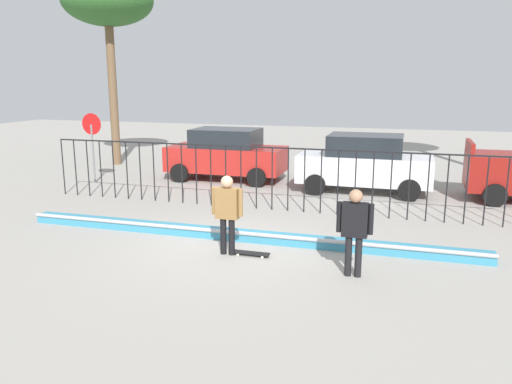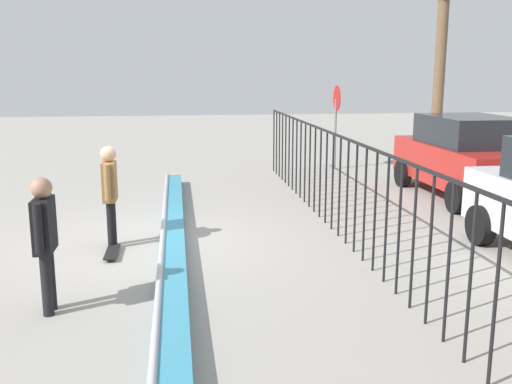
% 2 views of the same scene
% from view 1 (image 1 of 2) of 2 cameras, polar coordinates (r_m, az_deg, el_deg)
% --- Properties ---
extents(ground_plane, '(60.00, 60.00, 0.00)m').
position_cam_1_polar(ground_plane, '(11.36, -2.89, -6.24)').
color(ground_plane, '#9E9991').
extents(bowl_coping_ledge, '(11.00, 0.40, 0.27)m').
position_cam_1_polar(bowl_coping_ledge, '(11.84, -1.95, -4.84)').
color(bowl_coping_ledge, teal).
rests_on(bowl_coping_ledge, ground).
extents(perimeter_fence, '(14.04, 0.04, 1.81)m').
position_cam_1_polar(perimeter_fence, '(14.34, 1.83, 2.32)').
color(perimeter_fence, black).
rests_on(perimeter_fence, ground).
extents(skateboarder, '(0.69, 0.26, 1.71)m').
position_cam_1_polar(skateboarder, '(10.65, -3.26, -1.78)').
color(skateboarder, black).
rests_on(skateboarder, ground).
extents(skateboard, '(0.80, 0.20, 0.07)m').
position_cam_1_polar(skateboard, '(10.80, -0.56, -6.89)').
color(skateboard, black).
rests_on(skateboard, ground).
extents(camera_operator, '(0.68, 0.26, 1.69)m').
position_cam_1_polar(camera_operator, '(9.61, 11.04, -3.63)').
color(camera_operator, black).
rests_on(camera_operator, ground).
extents(parked_car_red, '(4.30, 2.12, 1.90)m').
position_cam_1_polar(parked_car_red, '(18.84, -3.35, 4.31)').
color(parked_car_red, '#B2231E').
rests_on(parked_car_red, ground).
extents(parked_car_white, '(4.30, 2.12, 1.90)m').
position_cam_1_polar(parked_car_white, '(17.10, 12.13, 3.22)').
color(parked_car_white, silver).
rests_on(parked_car_white, ground).
extents(stop_sign, '(0.76, 0.07, 2.50)m').
position_cam_1_polar(stop_sign, '(19.05, -17.94, 5.77)').
color(stop_sign, slate).
rests_on(stop_sign, ground).
extents(palm_tree_short, '(3.77, 3.77, 7.91)m').
position_cam_1_polar(palm_tree_short, '(23.24, -16.35, 19.74)').
color(palm_tree_short, brown).
rests_on(palm_tree_short, ground).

